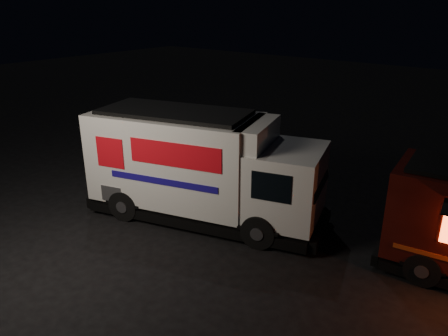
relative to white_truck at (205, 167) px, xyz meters
The scene contains 2 objects.
ground 2.40m from the white_truck, 92.08° to the right, with size 80.00×80.00×0.00m, color black.
white_truck is the anchor object (origin of this frame).
Camera 1 is at (8.24, -7.62, 6.43)m, focal length 35.00 mm.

